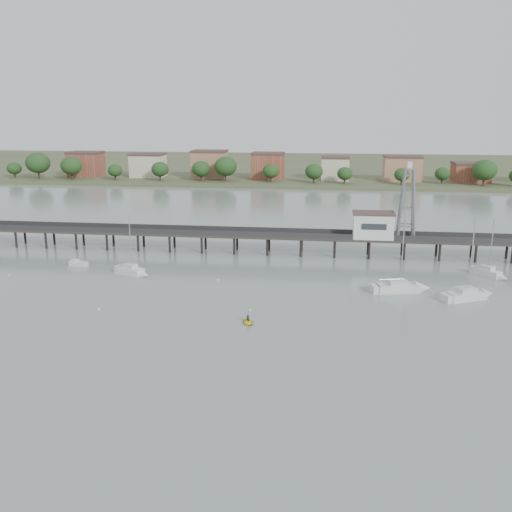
% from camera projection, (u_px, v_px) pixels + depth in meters
% --- Properties ---
extents(ground_plane, '(500.00, 500.00, 0.00)m').
position_uv_depth(ground_plane, '(179.00, 383.00, 63.40)').
color(ground_plane, slate).
rests_on(ground_plane, ground).
extents(pier, '(150.00, 5.00, 5.50)m').
position_uv_depth(pier, '(252.00, 235.00, 120.07)').
color(pier, '#2D2823').
rests_on(pier, ground).
extents(pier_building, '(8.40, 5.40, 5.30)m').
position_uv_depth(pier_building, '(373.00, 225.00, 116.24)').
color(pier_building, silver).
rests_on(pier_building, ground).
extents(lattice_tower, '(3.20, 3.20, 15.50)m').
position_uv_depth(lattice_tower, '(407.00, 204.00, 114.33)').
color(lattice_tower, slate).
rests_on(lattice_tower, ground).
extents(sailboat_e, '(5.98, 6.30, 11.27)m').
position_uv_depth(sailboat_e, '(492.00, 274.00, 103.05)').
color(sailboat_e, silver).
rests_on(sailboat_e, ground).
extents(sailboat_c, '(9.66, 4.83, 15.23)m').
position_uv_depth(sailboat_c, '(407.00, 288.00, 95.18)').
color(sailboat_c, silver).
rests_on(sailboat_c, ground).
extents(sailboat_b, '(7.28, 4.87, 11.80)m').
position_uv_depth(sailboat_b, '(135.00, 272.00, 104.51)').
color(sailboat_b, silver).
rests_on(sailboat_b, ground).
extents(sailboat_d, '(8.96, 6.23, 14.41)m').
position_uv_depth(sailboat_d, '(473.00, 295.00, 91.60)').
color(sailboat_d, silver).
rests_on(sailboat_d, ground).
extents(white_tender, '(3.83, 2.30, 1.39)m').
position_uv_depth(white_tender, '(78.00, 263.00, 110.97)').
color(white_tender, silver).
rests_on(white_tender, ground).
extents(yellow_dinghy, '(2.09, 1.31, 2.82)m').
position_uv_depth(yellow_dinghy, '(248.00, 323.00, 81.07)').
color(yellow_dinghy, yellow).
rests_on(yellow_dinghy, ground).
extents(dinghy_occupant, '(0.42, 1.14, 0.27)m').
position_uv_depth(dinghy_occupant, '(248.00, 323.00, 81.07)').
color(dinghy_occupant, black).
rests_on(dinghy_occupant, ground).
extents(mooring_buoys, '(93.78, 18.62, 0.39)m').
position_uv_depth(mooring_buoys, '(253.00, 298.00, 91.96)').
color(mooring_buoys, beige).
rests_on(mooring_buoys, ground).
extents(far_shore, '(500.00, 170.00, 10.40)m').
position_uv_depth(far_shore, '(300.00, 167.00, 293.18)').
color(far_shore, '#475133').
rests_on(far_shore, ground).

